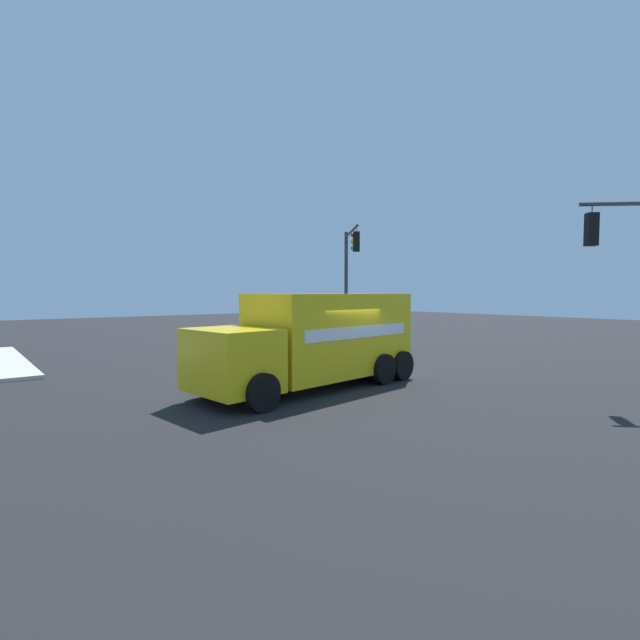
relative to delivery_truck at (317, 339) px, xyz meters
The scene contains 3 objects.
ground_plane 1.65m from the delivery_truck, 100.32° to the right, with size 100.00×100.00×0.00m, color black.
delivery_truck is the anchor object (origin of this frame).
traffic_light_secondary 10.92m from the delivery_truck, 47.50° to the right, with size 3.72×2.63×6.45m.
Camera 1 is at (-11.51, 9.64, 3.01)m, focal length 26.14 mm.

